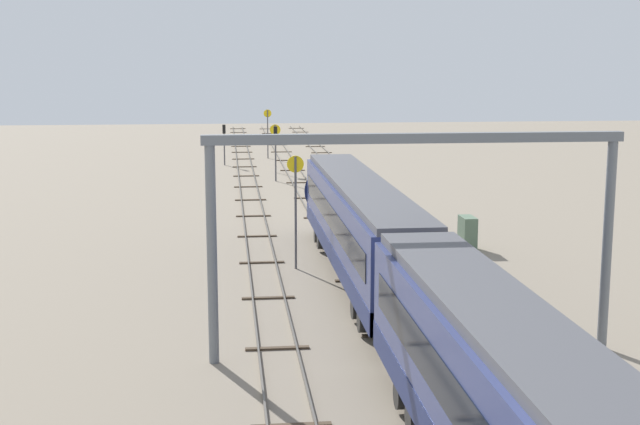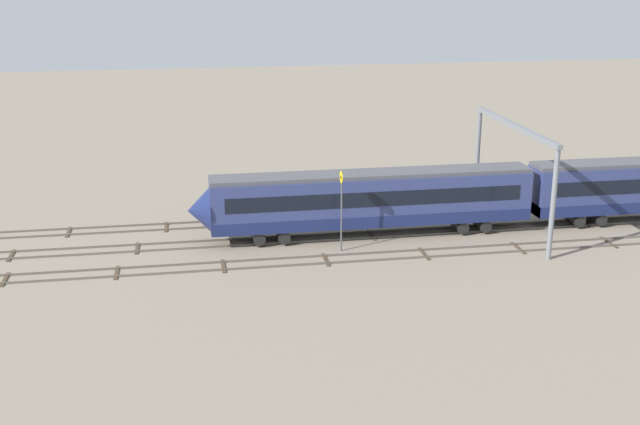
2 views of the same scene
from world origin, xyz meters
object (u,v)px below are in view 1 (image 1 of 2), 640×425
object	(u,v)px
overhead_gantry	(415,194)
signal_light_trackside_approach	(224,138)
relay_cabinet	(467,233)
speed_sign_near_foreground	(296,198)
speed_sign_mid_trackside	(275,140)
speed_sign_far_trackside	(268,127)
signal_light_trackside_departure	(276,146)

from	to	relation	value
overhead_gantry	signal_light_trackside_approach	size ratio (longest dim) A/B	3.62
overhead_gantry	relay_cabinet	distance (m)	19.54
speed_sign_near_foreground	speed_sign_mid_trackside	xyz separation A→B (m)	(39.16, -1.16, -0.62)
speed_sign_mid_trackside	relay_cabinet	size ratio (longest dim) A/B	2.44
speed_sign_mid_trackside	speed_sign_far_trackside	xyz separation A→B (m)	(12.30, 0.14, 0.30)
overhead_gantry	speed_sign_near_foreground	size ratio (longest dim) A/B	2.56
relay_cabinet	speed_sign_near_foreground	bearing A→B (deg)	109.88
speed_sign_far_trackside	signal_light_trackside_departure	bearing A→B (deg)	179.45
signal_light_trackside_departure	speed_sign_far_trackside	bearing A→B (deg)	-0.55
overhead_gantry	relay_cabinet	world-z (taller)	overhead_gantry
speed_sign_near_foreground	signal_light_trackside_approach	xyz separation A→B (m)	(45.70, 3.71, -0.97)
speed_sign_far_trackside	signal_light_trackside_departure	xyz separation A→B (m)	(-18.33, 0.18, -0.21)
overhead_gantry	speed_sign_near_foreground	xyz separation A→B (m)	(13.90, 3.18, -2.27)
relay_cabinet	speed_sign_far_trackside	bearing A→B (deg)	10.78
overhead_gantry	signal_light_trackside_departure	xyz separation A→B (m)	(47.04, 2.34, -2.81)
speed_sign_near_foreground	signal_light_trackside_approach	bearing A→B (deg)	4.64
speed_sign_mid_trackside	signal_light_trackside_approach	distance (m)	8.16
overhead_gantry	signal_light_trackside_departure	size ratio (longest dim) A/B	3.09
speed_sign_near_foreground	speed_sign_far_trackside	size ratio (longest dim) A/B	1.10
speed_sign_mid_trackside	signal_light_trackside_departure	world-z (taller)	signal_light_trackside_departure
relay_cabinet	signal_light_trackside_departure	bearing A→B (deg)	17.47
signal_light_trackside_departure	relay_cabinet	xyz separation A→B (m)	(-29.47, -9.28, -2.23)
speed_sign_far_trackside	signal_light_trackside_approach	distance (m)	7.48
speed_sign_mid_trackside	relay_cabinet	distance (m)	36.68
speed_sign_far_trackside	speed_sign_near_foreground	bearing A→B (deg)	178.87
speed_sign_mid_trackside	signal_light_trackside_departure	xyz separation A→B (m)	(-6.03, 0.32, 0.08)
speed_sign_far_trackside	overhead_gantry	bearing A→B (deg)	-178.10
speed_sign_mid_trackside	speed_sign_far_trackside	size ratio (longest dim) A/B	0.86
speed_sign_near_foreground	speed_sign_mid_trackside	distance (m)	39.18
speed_sign_near_foreground	relay_cabinet	size ratio (longest dim) A/B	3.12
signal_light_trackside_approach	relay_cabinet	world-z (taller)	signal_light_trackside_approach
signal_light_trackside_approach	signal_light_trackside_departure	xyz separation A→B (m)	(-12.57, -4.55, 0.43)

